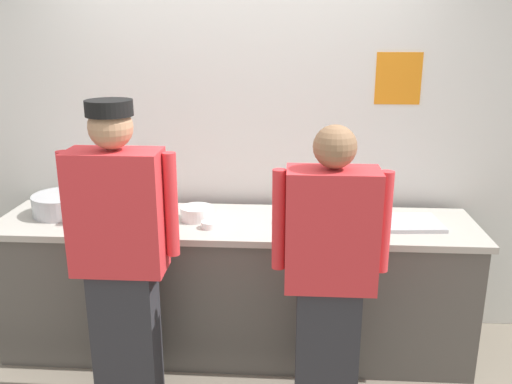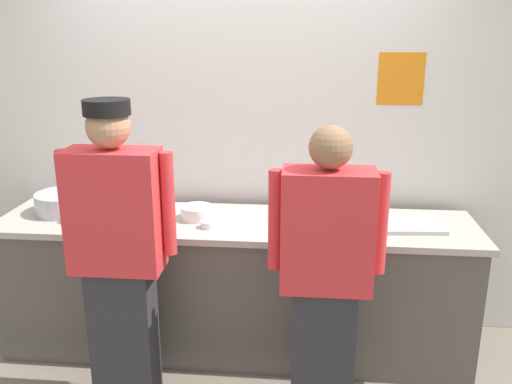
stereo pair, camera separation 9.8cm
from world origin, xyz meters
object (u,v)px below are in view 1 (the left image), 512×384
object	(u,v)px
plate_stack_front	(197,213)
sheet_tray	(398,223)
ramekin_orange_sauce	(337,231)
ramekin_yellow_sauce	(95,224)
ramekin_red_sauce	(209,225)
chef_near_left	(120,253)
deli_cup	(336,212)
chefs_knife	(129,220)
plate_stack_rear	(298,219)
mixing_bowl_steel	(63,204)
squeeze_bottle_primary	(79,210)
chef_center	(330,273)
ramekin_green_sauce	(164,207)

from	to	relation	value
plate_stack_front	sheet_tray	bearing A→B (deg)	-0.50
ramekin_orange_sauce	ramekin_yellow_sauce	distance (m)	1.44
plate_stack_front	ramekin_yellow_sauce	bearing A→B (deg)	-161.02
ramekin_orange_sauce	ramekin_red_sauce	size ratio (longest dim) A/B	0.89
chef_near_left	deli_cup	size ratio (longest dim) A/B	19.10
ramekin_orange_sauce	chefs_knife	world-z (taller)	ramekin_orange_sauce
plate_stack_rear	sheet_tray	bearing A→B (deg)	1.90
plate_stack_front	mixing_bowl_steel	size ratio (longest dim) A/B	0.54
chef_near_left	deli_cup	distance (m)	1.36
sheet_tray	squeeze_bottle_primary	world-z (taller)	squeeze_bottle_primary
ramekin_orange_sauce	chefs_knife	xyz separation A→B (m)	(-1.27, 0.15, -0.02)
chef_near_left	ramekin_red_sauce	bearing A→B (deg)	48.65
mixing_bowl_steel	ramekin_orange_sauce	size ratio (longest dim) A/B	4.30
mixing_bowl_steel	squeeze_bottle_primary	bearing A→B (deg)	-46.64
sheet_tray	ramekin_yellow_sauce	xyz separation A→B (m)	(-1.83, -0.19, 0.01)
chef_center	deli_cup	size ratio (longest dim) A/B	17.97
mixing_bowl_steel	deli_cup	bearing A→B (deg)	0.85
plate_stack_front	sheet_tray	distance (m)	1.25
chef_near_left	ramekin_yellow_sauce	size ratio (longest dim) A/B	20.56
squeeze_bottle_primary	ramekin_green_sauce	world-z (taller)	squeeze_bottle_primary
chef_center	ramekin_red_sauce	xyz separation A→B (m)	(-0.69, 0.50, 0.06)
deli_cup	chefs_knife	bearing A→B (deg)	-174.09
chef_center	chefs_knife	size ratio (longest dim) A/B	5.88
chef_near_left	ramekin_red_sauce	xyz separation A→B (m)	(0.40, 0.46, -0.00)
sheet_tray	plate_stack_front	bearing A→B (deg)	179.50
ramekin_orange_sauce	ramekin_yellow_sauce	size ratio (longest dim) A/B	1.05
deli_cup	chefs_knife	distance (m)	1.30
chef_center	plate_stack_front	distance (m)	1.02
plate_stack_front	chefs_knife	size ratio (longest dim) A/B	0.74
chef_near_left	deli_cup	xyz separation A→B (m)	(1.18, 0.68, 0.02)
chef_near_left	chefs_knife	size ratio (longest dim) A/B	6.25
chef_center	plate_stack_rear	xyz separation A→B (m)	(-0.16, 0.61, 0.07)
ramekin_yellow_sauce	deli_cup	size ratio (longest dim) A/B	0.93
chef_center	deli_cup	distance (m)	0.73
squeeze_bottle_primary	deli_cup	bearing A→B (deg)	8.19
mixing_bowl_steel	ramekin_red_sauce	distance (m)	1.00
squeeze_bottle_primary	ramekin_yellow_sauce	bearing A→B (deg)	-25.94
plate_stack_front	ramekin_red_sauce	world-z (taller)	plate_stack_front
sheet_tray	ramekin_green_sauce	distance (m)	1.50
plate_stack_front	ramekin_red_sauce	xyz separation A→B (m)	(0.10, -0.15, -0.02)
squeeze_bottle_primary	chefs_knife	size ratio (longest dim) A/B	0.73
ramekin_green_sauce	ramekin_red_sauce	distance (m)	0.48
ramekin_green_sauce	ramekin_yellow_sauce	world-z (taller)	ramekin_yellow_sauce
chef_near_left	ramekin_orange_sauce	bearing A→B (deg)	19.10
squeeze_bottle_primary	ramekin_red_sauce	xyz separation A→B (m)	(0.80, 0.00, -0.07)
chef_near_left	plate_stack_rear	world-z (taller)	chef_near_left
ramekin_orange_sauce	ramekin_green_sauce	size ratio (longest dim) A/B	0.87
mixing_bowl_steel	squeeze_bottle_primary	distance (m)	0.28
ramekin_green_sauce	ramekin_yellow_sauce	size ratio (longest dim) A/B	1.21
mixing_bowl_steel	ramekin_red_sauce	xyz separation A→B (m)	(0.98, -0.20, -0.04)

